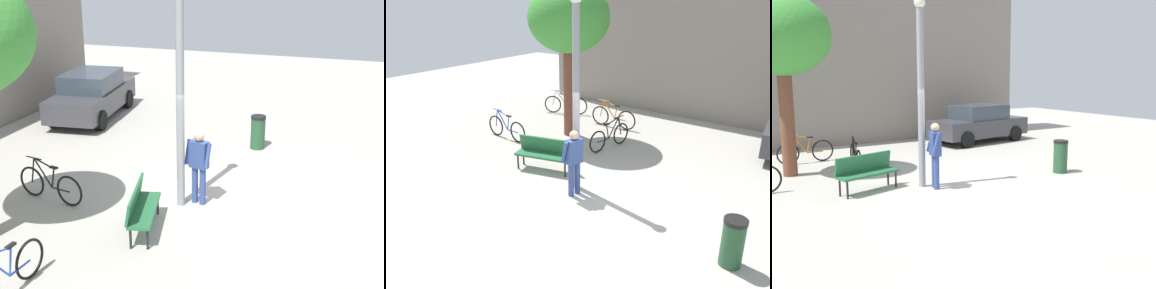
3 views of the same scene
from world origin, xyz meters
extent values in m
plane|color=#A8A399|center=(0.00, 0.00, 0.00)|extent=(36.00, 36.00, 0.00)
cube|color=gray|center=(0.00, 9.13, 3.38)|extent=(15.29, 2.00, 6.76)
cylinder|color=gray|center=(-1.09, 0.76, 2.23)|extent=(0.17, 0.17, 4.46)
sphere|color=#F2EACC|center=(-1.09, 0.76, 4.58)|extent=(0.28, 0.28, 0.28)
cylinder|color=#334784|center=(-0.92, 0.31, 0.42)|extent=(0.14, 0.14, 0.85)
cylinder|color=#334784|center=(-0.87, 0.51, 0.42)|extent=(0.14, 0.14, 0.85)
cube|color=#334784|center=(-0.89, 0.41, 1.15)|extent=(0.30, 0.44, 0.60)
sphere|color=tan|center=(-0.89, 0.41, 1.56)|extent=(0.22, 0.22, 0.22)
cylinder|color=#334784|center=(-1.00, 0.18, 1.18)|extent=(0.24, 0.14, 0.55)
cylinder|color=#334784|center=(-0.89, 0.67, 1.18)|extent=(0.24, 0.14, 0.55)
cube|color=#236038|center=(-2.44, 1.03, 0.45)|extent=(1.66, 0.84, 0.06)
cube|color=#236038|center=(-2.49, 1.21, 0.70)|extent=(1.58, 0.54, 0.44)
cylinder|color=black|center=(-1.70, 1.06, 0.21)|extent=(0.05, 0.05, 0.42)
cylinder|color=black|center=(-3.09, 0.68, 0.21)|extent=(0.05, 0.05, 0.42)
cylinder|color=black|center=(-1.78, 1.37, 0.21)|extent=(0.05, 0.05, 0.42)
cylinder|color=black|center=(-3.17, 0.99, 0.21)|extent=(0.05, 0.05, 0.42)
cylinder|color=brown|center=(-3.70, 3.85, 1.50)|extent=(0.39, 0.39, 3.01)
ellipsoid|color=#3B8D34|center=(-3.70, 3.85, 3.93)|extent=(2.62, 2.62, 2.23)
torus|color=black|center=(-1.79, 4.11, 0.36)|extent=(0.17, 0.71, 0.71)
torus|color=black|center=(-1.97, 3.03, 0.36)|extent=(0.17, 0.71, 0.71)
cylinder|color=black|center=(-1.85, 3.75, 0.64)|extent=(0.12, 0.50, 0.64)
cylinder|color=black|center=(-1.86, 3.70, 0.88)|extent=(0.13, 0.58, 0.18)
cylinder|color=black|center=(-1.89, 3.47, 0.57)|extent=(0.06, 0.14, 0.48)
cylinder|color=black|center=(-1.93, 3.27, 0.33)|extent=(0.12, 0.50, 0.04)
cylinder|color=black|center=(-1.80, 4.05, 0.64)|extent=(0.06, 0.17, 0.63)
cube|color=black|center=(-1.90, 3.42, 0.83)|extent=(0.11, 0.21, 0.04)
cylinder|color=black|center=(-1.81, 3.98, 0.95)|extent=(0.10, 0.44, 0.03)
torus|color=black|center=(-3.44, 5.40, 0.36)|extent=(0.71, 0.08, 0.71)
torus|color=black|center=(-2.34, 5.45, 0.36)|extent=(0.71, 0.08, 0.71)
cylinder|color=orange|center=(-3.08, 5.42, 0.64)|extent=(0.50, 0.06, 0.64)
cylinder|color=orange|center=(-3.03, 5.42, 0.88)|extent=(0.58, 0.06, 0.18)
cylinder|color=orange|center=(-2.79, 5.43, 0.57)|extent=(0.14, 0.04, 0.48)
cylinder|color=orange|center=(-2.59, 5.44, 0.33)|extent=(0.50, 0.06, 0.04)
cylinder|color=orange|center=(-3.38, 5.40, 0.64)|extent=(0.17, 0.04, 0.63)
cube|color=black|center=(-2.74, 5.43, 0.83)|extent=(0.20, 0.09, 0.04)
cylinder|color=orange|center=(-3.31, 5.41, 0.95)|extent=(0.44, 0.05, 0.03)
cube|color=#38383D|center=(4.29, 5.95, 0.62)|extent=(4.39, 2.23, 0.70)
cube|color=#333D47|center=(4.29, 5.95, 1.25)|extent=(2.29, 1.82, 0.60)
cylinder|color=black|center=(5.52, 6.92, 0.32)|extent=(0.66, 0.30, 0.64)
cylinder|color=black|center=(5.73, 5.34, 0.32)|extent=(0.66, 0.30, 0.64)
cylinder|color=black|center=(2.84, 6.57, 0.32)|extent=(0.66, 0.30, 0.64)
cylinder|color=black|center=(3.05, 4.99, 0.32)|extent=(0.66, 0.30, 0.64)
cylinder|color=#234C2D|center=(3.04, -0.04, 0.44)|extent=(0.40, 0.40, 0.88)
cylinder|color=black|center=(3.04, -0.04, 0.92)|extent=(0.42, 0.42, 0.08)
camera|label=1|loc=(-11.03, -2.97, 5.19)|focal=49.60mm
camera|label=2|loc=(4.41, -6.56, 4.72)|focal=37.27mm
camera|label=3|loc=(-6.21, -9.15, 2.96)|focal=41.36mm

